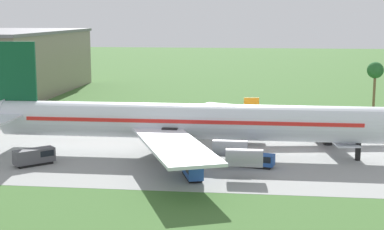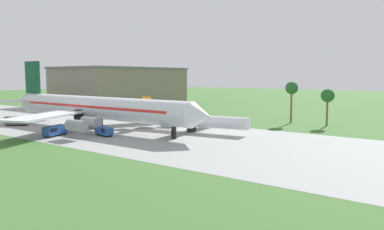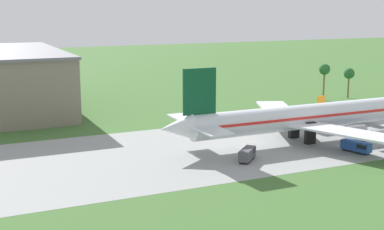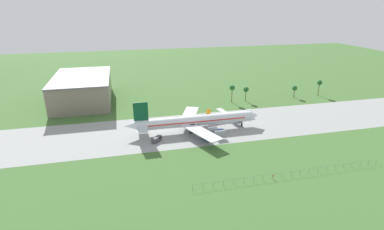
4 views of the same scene
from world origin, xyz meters
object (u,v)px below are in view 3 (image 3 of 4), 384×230
at_px(regional_aircraft, 355,112).
at_px(catering_van, 247,154).
at_px(fuel_truck, 366,136).
at_px(jet_airliner, 309,117).
at_px(baggage_tug, 357,147).

xyz_separation_m(regional_aircraft, catering_van, (-44.55, -19.79, -1.35)).
height_order(regional_aircraft, fuel_truck, regional_aircraft).
height_order(jet_airliner, catering_van, jet_airliner).
bearing_deg(regional_aircraft, fuel_truck, -124.22).
distance_m(fuel_truck, catering_van, 32.95).
xyz_separation_m(jet_airliner, regional_aircraft, (23.36, 11.07, -2.81)).
relative_size(jet_airliner, catering_van, 12.71).
height_order(jet_airliner, fuel_truck, jet_airliner).
xyz_separation_m(baggage_tug, fuel_truck, (8.80, 6.91, -0.16)).
bearing_deg(catering_van, regional_aircraft, 23.96).
xyz_separation_m(jet_airliner, catering_van, (-21.19, -8.72, -4.16)).
bearing_deg(catering_van, fuel_truck, 4.49).
bearing_deg(jet_airliner, catering_van, -157.63).
bearing_deg(baggage_tug, catering_van, 169.80).
bearing_deg(regional_aircraft, jet_airliner, -154.64).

